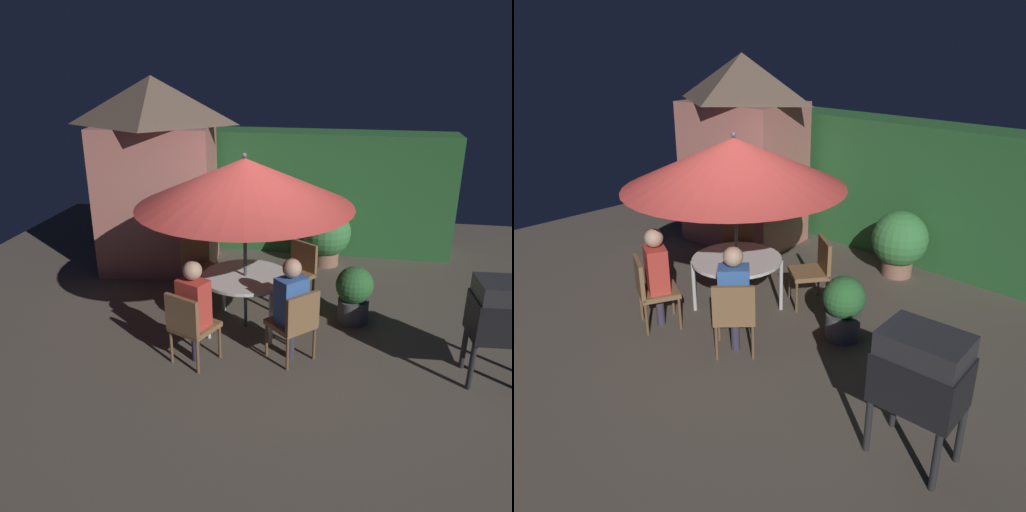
{
  "view_description": "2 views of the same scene",
  "coord_description": "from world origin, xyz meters",
  "views": [
    {
      "loc": [
        1.02,
        -5.79,
        3.39
      ],
      "look_at": [
        -0.06,
        0.0,
        1.11
      ],
      "focal_mm": 36.7,
      "sensor_mm": 36.0,
      "label": 1
    },
    {
      "loc": [
        4.25,
        -3.76,
        3.29
      ],
      "look_at": [
        0.26,
        0.34,
        0.89
      ],
      "focal_mm": 36.41,
      "sensor_mm": 36.0,
      "label": 2
    }
  ],
  "objects": [
    {
      "name": "potted_plant_by_shed",
      "position": [
        1.15,
        0.66,
        0.42
      ],
      "size": [
        0.5,
        0.5,
        0.78
      ],
      "color": "#4C4C51",
      "rests_on": "ground"
    },
    {
      "name": "patio_table",
      "position": [
        -0.25,
        0.26,
        0.67
      ],
      "size": [
        1.14,
        1.14,
        0.73
      ],
      "color": "white",
      "rests_on": "ground"
    },
    {
      "name": "chair_toward_house",
      "position": [
        -1.1,
        1.06,
        0.52
      ],
      "size": [
        0.65,
        0.65,
        0.9
      ],
      "color": "olive",
      "rests_on": "ground"
    },
    {
      "name": "bbq_grill",
      "position": [
        2.71,
        -0.46,
        0.85
      ],
      "size": [
        0.73,
        0.55,
        1.2
      ],
      "color": "black",
      "rests_on": "ground"
    },
    {
      "name": "hedge_backdrop",
      "position": [
        0.0,
        3.5,
        1.07
      ],
      "size": [
        5.56,
        0.77,
        2.14
      ],
      "color": "#28602D",
      "rests_on": "ground"
    },
    {
      "name": "potted_plant_by_grill",
      "position": [
        0.65,
        2.68,
        0.54
      ],
      "size": [
        0.83,
        0.83,
        0.99
      ],
      "color": "#936651",
      "rests_on": "ground"
    },
    {
      "name": "patio_umbrella",
      "position": [
        -0.25,
        0.26,
        1.95
      ],
      "size": [
        2.68,
        2.68,
        2.3
      ],
      "color": "#4C4C51",
      "rests_on": "ground"
    },
    {
      "name": "person_in_red",
      "position": [
        -0.66,
        -0.66,
        0.78
      ],
      "size": [
        0.41,
        0.36,
        1.26
      ],
      "color": "#CC3D33",
      "rests_on": "ground"
    },
    {
      "name": "chair_toward_hedge",
      "position": [
        0.34,
        1.1,
        0.52
      ],
      "size": [
        0.64,
        0.65,
        0.9
      ],
      "color": "olive",
      "rests_on": "ground"
    },
    {
      "name": "garden_shed",
      "position": [
        -2.09,
        2.13,
        1.58
      ],
      "size": [
        2.09,
        1.64,
        3.09
      ],
      "color": "#B26B60",
      "rests_on": "ground"
    },
    {
      "name": "ground_plane",
      "position": [
        0.0,
        0.0,
        0.0
      ],
      "size": [
        11.0,
        11.0,
        0.0
      ],
      "primitive_type": "plane",
      "color": "brown"
    },
    {
      "name": "chair_near_shed",
      "position": [
        -0.69,
        -0.74,
        0.52
      ],
      "size": [
        0.61,
        0.61,
        0.9
      ],
      "color": "olive",
      "rests_on": "ground"
    },
    {
      "name": "chair_far_side",
      "position": [
        0.48,
        -0.45,
        0.52
      ],
      "size": [
        0.65,
        0.65,
        0.9
      ],
      "color": "olive",
      "rests_on": "ground"
    },
    {
      "name": "person_in_blue",
      "position": [
        0.42,
        -0.39,
        0.78
      ],
      "size": [
        0.41,
        0.41,
        1.26
      ],
      "color": "#3866B2",
      "rests_on": "ground"
    }
  ]
}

